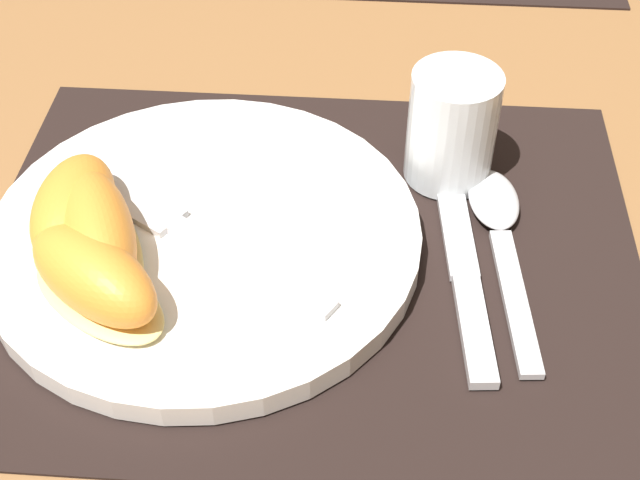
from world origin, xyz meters
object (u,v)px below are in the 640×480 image
at_px(fork, 184,230).
at_px(citrus_wedge_1, 99,237).
at_px(plate, 204,240).
at_px(knife, 462,261).
at_px(juice_glass, 451,133).
at_px(citrus_wedge_2, 95,279).
at_px(spoon, 499,224).
at_px(citrus_wedge_0, 75,213).

bearing_deg(fork, citrus_wedge_1, -148.80).
bearing_deg(plate, knife, -0.52).
distance_m(juice_glass, citrus_wedge_2, 0.26).
relative_size(juice_glass, spoon, 0.46).
relative_size(citrus_wedge_1, citrus_wedge_2, 1.12).
distance_m(juice_glass, spoon, 0.07).
bearing_deg(plate, citrus_wedge_1, -152.51).
xyz_separation_m(plate, juice_glass, (0.16, 0.09, 0.03)).
distance_m(juice_glass, fork, 0.19).
distance_m(plate, fork, 0.02).
bearing_deg(citrus_wedge_0, plate, 5.93).
distance_m(spoon, fork, 0.21).
height_order(plate, citrus_wedge_1, citrus_wedge_1).
bearing_deg(juice_glass, fork, -151.97).
bearing_deg(citrus_wedge_2, citrus_wedge_1, 100.07).
relative_size(juice_glass, fork, 0.45).
xyz_separation_m(plate, citrus_wedge_1, (-0.06, -0.03, 0.03)).
relative_size(juice_glass, citrus_wedge_2, 0.74).
relative_size(fork, citrus_wedge_0, 1.78).
height_order(fork, citrus_wedge_0, citrus_wedge_0).
bearing_deg(citrus_wedge_2, plate, 51.29).
relative_size(knife, spoon, 1.17).
height_order(juice_glass, citrus_wedge_1, juice_glass).
bearing_deg(fork, juice_glass, 28.03).
bearing_deg(plate, citrus_wedge_2, -128.71).
relative_size(plate, fork, 1.55).
distance_m(citrus_wedge_1, citrus_wedge_2, 0.03).
bearing_deg(knife, citrus_wedge_0, -178.46).
relative_size(plate, citrus_wedge_0, 2.75).
relative_size(knife, citrus_wedge_2, 1.90).
xyz_separation_m(citrus_wedge_0, citrus_wedge_1, (0.02, -0.02, 0.00)).
bearing_deg(spoon, citrus_wedge_0, -171.44).
bearing_deg(spoon, plate, -170.38).
relative_size(spoon, citrus_wedge_0, 1.76).
bearing_deg(spoon, citrus_wedge_1, -166.00).
bearing_deg(citrus_wedge_1, knife, 7.15).
xyz_separation_m(spoon, citrus_wedge_2, (-0.24, -0.10, 0.03)).
bearing_deg(citrus_wedge_2, juice_glass, 35.91).
bearing_deg(knife, citrus_wedge_2, -164.13).
xyz_separation_m(knife, spoon, (0.03, 0.03, 0.00)).
bearing_deg(spoon, knife, -126.79).
height_order(juice_glass, knife, juice_glass).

